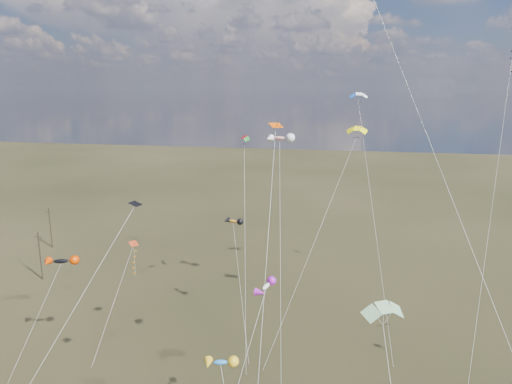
% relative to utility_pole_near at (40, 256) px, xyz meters
% --- Properties ---
extents(utility_pole_near, '(1.40, 0.20, 8.00)m').
position_rel_utility_pole_near_xyz_m(utility_pole_near, '(0.00, 0.00, 0.00)').
color(utility_pole_near, black).
rests_on(utility_pole_near, ground).
extents(utility_pole_far, '(1.40, 0.20, 8.00)m').
position_rel_utility_pole_near_xyz_m(utility_pole_far, '(-8.00, 14.00, 0.00)').
color(utility_pole_far, black).
rests_on(utility_pole_far, ground).
extents(diamond_black_high, '(7.94, 22.89, 37.65)m').
position_rel_utility_pole_near_xyz_m(diamond_black_high, '(66.79, 0.47, 28.25)').
color(diamond_black_high, black).
rests_on(diamond_black_high, ground).
extents(diamond_navy_tall, '(17.06, 29.12, 43.65)m').
position_rel_utility_pole_near_xyz_m(diamond_navy_tall, '(49.17, -16.27, 33.27)').
color(diamond_navy_tall, '#0E1347').
rests_on(diamond_navy_tall, ground).
extents(diamond_black_mid, '(9.55, 15.09, 21.03)m').
position_rel_utility_pole_near_xyz_m(diamond_black_mid, '(27.94, -30.57, 10.94)').
color(diamond_black_mid, black).
rests_on(diamond_black_mid, ground).
extents(diamond_red_low, '(3.31, 7.34, 12.79)m').
position_rel_utility_pole_near_xyz_m(diamond_red_low, '(23.56, -14.27, 6.09)').
color(diamond_red_low, '#A33013').
rests_on(diamond_red_low, ground).
extents(diamond_orange_center, '(1.70, 18.07, 27.65)m').
position_rel_utility_pole_near_xyz_m(diamond_orange_center, '(42.29, -28.40, 16.00)').
color(diamond_orange_center, '#E94E00').
rests_on(diamond_orange_center, ground).
extents(parafoil_yellow, '(10.42, 12.43, 26.43)m').
position_rel_utility_pole_near_xyz_m(parafoil_yellow, '(48.89, -5.85, 21.60)').
color(parafoil_yellow, '#FBED0A').
rests_on(parafoil_yellow, ground).
extents(parafoil_blue_white, '(6.24, 19.92, 30.28)m').
position_rel_utility_pole_near_xyz_m(parafoil_blue_white, '(49.17, 5.09, 25.43)').
color(parafoil_blue_white, blue).
rests_on(parafoil_blue_white, ground).
extents(parafoil_striped, '(4.25, 10.77, 16.52)m').
position_rel_utility_pole_near_xyz_m(parafoil_striped, '(50.86, -31.39, 11.69)').
color(parafoil_striped, yellow).
rests_on(parafoil_striped, ground).
extents(parafoil_tricolor, '(5.11, 18.40, 24.56)m').
position_rel_utility_pole_near_xyz_m(parafoil_tricolor, '(34.26, -1.45, 19.75)').
color(parafoil_tricolor, '#FFEF0A').
rests_on(parafoil_tricolor, ground).
extents(novelty_black_orange, '(4.29, 8.67, 11.87)m').
position_rel_utility_pole_near_xyz_m(novelty_black_orange, '(16.54, -17.85, 7.17)').
color(novelty_black_orange, black).
rests_on(novelty_black_orange, ground).
extents(novelty_orange_black, '(5.50, 10.61, 14.38)m').
position_rel_utility_pole_near_xyz_m(novelty_orange_black, '(34.03, -7.05, 9.73)').
color(novelty_orange_black, orange).
rests_on(novelty_orange_black, ground).
extents(novelty_white_purple, '(4.37, 10.18, 16.29)m').
position_rel_utility_pole_near_xyz_m(novelty_white_purple, '(42.34, -29.89, 11.70)').
color(novelty_white_purple, silver).
rests_on(novelty_white_purple, ground).
extents(novelty_redwhite_stripe, '(5.33, 21.72, 24.65)m').
position_rel_utility_pole_near_xyz_m(novelty_redwhite_stripe, '(39.02, -1.06, 19.80)').
color(novelty_redwhite_stripe, red).
rests_on(novelty_redwhite_stripe, ground).
extents(novelty_blue_yellow, '(5.31, 7.09, 12.72)m').
position_rel_utility_pole_near_xyz_m(novelty_blue_yellow, '(40.12, -34.68, 8.13)').
color(novelty_blue_yellow, '#2178C3').
rests_on(novelty_blue_yellow, ground).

